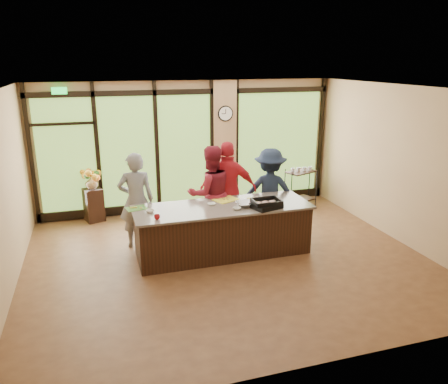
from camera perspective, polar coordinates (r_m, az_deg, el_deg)
floor at (r=7.94m, az=0.45°, el=-8.81°), size 7.00×7.00×0.00m
ceiling at (r=7.16m, az=0.50°, el=13.36°), size 7.00×7.00×0.00m
back_wall at (r=10.23m, az=-4.61°, el=5.93°), size 7.00×0.00×7.00m
left_wall at (r=7.21m, az=-27.09°, el=-0.64°), size 0.00×6.00×6.00m
right_wall at (r=9.07m, az=22.12°, el=3.28°), size 0.00×6.00×6.00m
window_wall at (r=10.25m, az=-3.65°, el=5.37°), size 6.90×0.12×3.00m
island_base at (r=8.02m, az=-0.19°, el=-5.08°), size 3.10×1.00×0.88m
countertop at (r=7.86m, az=-0.19°, el=-1.97°), size 3.20×1.10×0.04m
wall_clock at (r=10.21m, az=0.19°, el=10.22°), size 0.36×0.04×0.36m
cook_left at (r=8.34m, az=-11.40°, el=-1.07°), size 0.70×0.48×1.83m
cook_midleft at (r=8.49m, az=-1.78°, el=-0.20°), size 0.97×0.78×1.89m
cook_midright at (r=8.66m, az=0.55°, el=0.28°), size 1.22×0.76×1.93m
cook_right at (r=8.93m, az=5.99°, el=0.14°), size 1.29×1.02×1.76m
roasting_pan at (r=7.77m, az=5.56°, el=-1.78°), size 0.58×0.50×0.09m
mixing_bowl at (r=7.83m, az=2.80°, el=-1.59°), size 0.36×0.36×0.08m
cutting_board_left at (r=7.87m, az=-11.38°, el=-2.10°), size 0.40×0.33×0.01m
cutting_board_center at (r=8.18m, az=0.26°, el=-1.00°), size 0.53×0.47×0.01m
cutting_board_right at (r=8.22m, az=4.49°, el=-0.98°), size 0.39×0.30×0.01m
prep_bowl_near at (r=7.63m, az=-9.65°, el=-2.47°), size 0.18×0.18×0.05m
prep_bowl_mid at (r=7.65m, az=1.67°, el=-2.18°), size 0.16×0.16×0.04m
prep_bowl_far at (r=7.89m, az=-1.64°, el=-1.60°), size 0.16×0.16×0.03m
red_ramekin at (r=7.28m, az=-8.74°, el=-3.25°), size 0.11×0.11×0.08m
flower_stand at (r=10.05m, az=-16.65°, el=-1.62°), size 0.46×0.46×0.74m
flower_vase at (r=9.90m, az=-16.90°, el=1.21°), size 0.28×0.28×0.29m
bar_cart at (r=10.64m, az=9.98°, el=1.14°), size 0.82×0.65×0.99m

